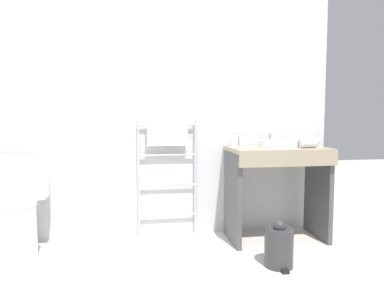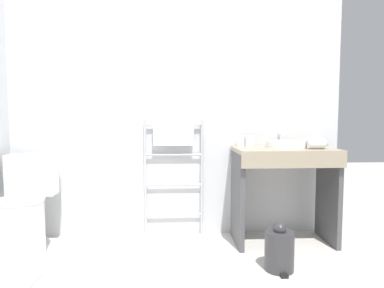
{
  "view_description": "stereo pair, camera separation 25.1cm",
  "coord_description": "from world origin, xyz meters",
  "px_view_note": "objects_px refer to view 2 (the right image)",
  "views": [
    {
      "loc": [
        -0.23,
        -1.76,
        1.09
      ],
      "look_at": [
        0.15,
        0.71,
        0.89
      ],
      "focal_mm": 32.0,
      "sensor_mm": 36.0,
      "label": 1
    },
    {
      "loc": [
        0.02,
        -1.79,
        1.09
      ],
      "look_at": [
        0.15,
        0.71,
        0.89
      ],
      "focal_mm": 32.0,
      "sensor_mm": 36.0,
      "label": 2
    }
  ],
  "objects_px": {
    "cup_near_wall": "(241,141)",
    "cup_near_edge": "(250,141)",
    "trash_bin": "(279,249)",
    "toilet": "(25,210)",
    "sink_basin": "(286,144)",
    "towel_radiator": "(174,152)",
    "hair_dryer": "(316,143)"
  },
  "relations": [
    {
      "from": "hair_dryer",
      "to": "toilet",
      "type": "bearing_deg",
      "value": 179.94
    },
    {
      "from": "towel_radiator",
      "to": "hair_dryer",
      "type": "relative_size",
      "value": 5.7
    },
    {
      "from": "towel_radiator",
      "to": "trash_bin",
      "type": "relative_size",
      "value": 3.07
    },
    {
      "from": "towel_radiator",
      "to": "hair_dryer",
      "type": "bearing_deg",
      "value": -14.77
    },
    {
      "from": "hair_dryer",
      "to": "trash_bin",
      "type": "height_order",
      "value": "hair_dryer"
    },
    {
      "from": "towel_radiator",
      "to": "hair_dryer",
      "type": "xyz_separation_m",
      "value": [
        1.18,
        -0.31,
        0.1
      ]
    },
    {
      "from": "toilet",
      "to": "sink_basin",
      "type": "xyz_separation_m",
      "value": [
        2.15,
        0.1,
        0.52
      ]
    },
    {
      "from": "toilet",
      "to": "cup_near_edge",
      "type": "xyz_separation_m",
      "value": [
        1.87,
        0.22,
        0.53
      ]
    },
    {
      "from": "cup_near_edge",
      "to": "trash_bin",
      "type": "height_order",
      "value": "cup_near_edge"
    },
    {
      "from": "cup_near_edge",
      "to": "hair_dryer",
      "type": "height_order",
      "value": "cup_near_edge"
    },
    {
      "from": "toilet",
      "to": "cup_near_wall",
      "type": "xyz_separation_m",
      "value": [
        1.8,
        0.26,
        0.53
      ]
    },
    {
      "from": "sink_basin",
      "to": "cup_near_edge",
      "type": "height_order",
      "value": "cup_near_edge"
    },
    {
      "from": "toilet",
      "to": "trash_bin",
      "type": "relative_size",
      "value": 2.27
    },
    {
      "from": "sink_basin",
      "to": "hair_dryer",
      "type": "relative_size",
      "value": 1.8
    },
    {
      "from": "trash_bin",
      "to": "toilet",
      "type": "bearing_deg",
      "value": 167.06
    },
    {
      "from": "cup_near_wall",
      "to": "cup_near_edge",
      "type": "xyz_separation_m",
      "value": [
        0.07,
        -0.04,
        -0.0
      ]
    },
    {
      "from": "towel_radiator",
      "to": "sink_basin",
      "type": "height_order",
      "value": "towel_radiator"
    },
    {
      "from": "towel_radiator",
      "to": "cup_near_wall",
      "type": "height_order",
      "value": "towel_radiator"
    },
    {
      "from": "cup_near_edge",
      "to": "towel_radiator",
      "type": "bearing_deg",
      "value": 172.68
    },
    {
      "from": "towel_radiator",
      "to": "sink_basin",
      "type": "distance_m",
      "value": 0.98
    },
    {
      "from": "sink_basin",
      "to": "cup_near_wall",
      "type": "relative_size",
      "value": 3.59
    },
    {
      "from": "hair_dryer",
      "to": "cup_near_edge",
      "type": "bearing_deg",
      "value": 156.09
    },
    {
      "from": "hair_dryer",
      "to": "sink_basin",
      "type": "bearing_deg",
      "value": 155.93
    },
    {
      "from": "towel_radiator",
      "to": "trash_bin",
      "type": "height_order",
      "value": "towel_radiator"
    },
    {
      "from": "sink_basin",
      "to": "cup_near_edge",
      "type": "relative_size",
      "value": 3.6
    },
    {
      "from": "toilet",
      "to": "towel_radiator",
      "type": "relative_size",
      "value": 0.74
    },
    {
      "from": "cup_near_edge",
      "to": "hair_dryer",
      "type": "distance_m",
      "value": 0.55
    },
    {
      "from": "cup_near_edge",
      "to": "trash_bin",
      "type": "xyz_separation_m",
      "value": [
        0.07,
        -0.67,
        -0.72
      ]
    },
    {
      "from": "cup_near_wall",
      "to": "cup_near_edge",
      "type": "bearing_deg",
      "value": -27.97
    },
    {
      "from": "cup_near_wall",
      "to": "hair_dryer",
      "type": "xyz_separation_m",
      "value": [
        0.58,
        -0.26,
        -0.0
      ]
    },
    {
      "from": "cup_near_wall",
      "to": "hair_dryer",
      "type": "relative_size",
      "value": 0.5
    },
    {
      "from": "toilet",
      "to": "cup_near_wall",
      "type": "height_order",
      "value": "cup_near_wall"
    }
  ]
}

